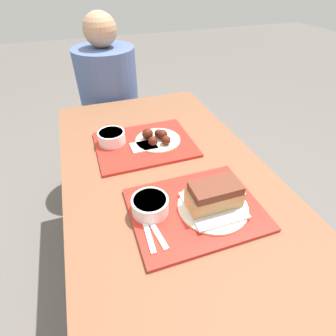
{
  "coord_description": "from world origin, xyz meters",
  "views": [
    {
      "loc": [
        -0.25,
        -0.75,
        1.39
      ],
      "look_at": [
        -0.01,
        -0.03,
        0.78
      ],
      "focal_mm": 28.0,
      "sensor_mm": 36.0,
      "label": 1
    }
  ],
  "objects": [
    {
      "name": "plastic_knife_near",
      "position": [
        -0.13,
        -0.26,
        0.75
      ],
      "size": [
        0.04,
        0.17,
        0.0
      ],
      "color": "white",
      "rests_on": "tray_near"
    },
    {
      "name": "wings_plate_far",
      "position": [
        0.02,
        0.2,
        0.77
      ],
      "size": [
        0.2,
        0.2,
        0.06
      ],
      "color": "beige",
      "rests_on": "tray_far"
    },
    {
      "name": "person_seated_across",
      "position": [
        -0.08,
        0.93,
        0.74
      ],
      "size": [
        0.37,
        0.37,
        0.73
      ],
      "color": "#4C6093",
      "rests_on": "picnic_bench_far"
    },
    {
      "name": "napkin_far",
      "position": [
        -0.05,
        0.18,
        0.76
      ],
      "size": [
        0.11,
        0.08,
        0.01
      ],
      "color": "white",
      "rests_on": "tray_far"
    },
    {
      "name": "tray_near",
      "position": [
        0.02,
        -0.22,
        0.75
      ],
      "size": [
        0.42,
        0.33,
        0.01
      ],
      "color": "red",
      "rests_on": "picnic_table"
    },
    {
      "name": "bowl_coleslaw_far",
      "position": [
        -0.17,
        0.26,
        0.78
      ],
      "size": [
        0.12,
        0.12,
        0.05
      ],
      "color": "white",
      "rests_on": "tray_far"
    },
    {
      "name": "condiment_packet",
      "position": [
        0.03,
        -0.15,
        0.75
      ],
      "size": [
        0.04,
        0.03,
        0.01
      ],
      "color": "teal",
      "rests_on": "tray_near"
    },
    {
      "name": "picnic_table",
      "position": [
        0.0,
        0.0,
        0.63
      ],
      "size": [
        0.78,
        1.43,
        0.74
      ],
      "color": "brown",
      "rests_on": "ground_plane"
    },
    {
      "name": "brisket_sandwich_plate",
      "position": [
        0.08,
        -0.24,
        0.79
      ],
      "size": [
        0.23,
        0.23,
        0.1
      ],
      "color": "beige",
      "rests_on": "tray_near"
    },
    {
      "name": "plastic_fork_near",
      "position": [
        -0.15,
        -0.26,
        0.75
      ],
      "size": [
        0.02,
        0.17,
        0.0
      ],
      "color": "white",
      "rests_on": "tray_near"
    },
    {
      "name": "picnic_bench_far",
      "position": [
        0.0,
        0.93,
        0.37
      ],
      "size": [
        0.75,
        0.28,
        0.44
      ],
      "color": "brown",
      "rests_on": "ground_plane"
    },
    {
      "name": "ground_plane",
      "position": [
        0.0,
        0.0,
        0.0
      ],
      "size": [
        12.0,
        12.0,
        0.0
      ],
      "primitive_type": "plane",
      "color": "#605B56"
    },
    {
      "name": "tray_far",
      "position": [
        -0.03,
        0.21,
        0.75
      ],
      "size": [
        0.42,
        0.33,
        0.01
      ],
      "color": "red",
      "rests_on": "picnic_table"
    },
    {
      "name": "bowl_coleslaw_near",
      "position": [
        -0.12,
        -0.19,
        0.78
      ],
      "size": [
        0.12,
        0.12,
        0.05
      ],
      "color": "white",
      "rests_on": "tray_near"
    }
  ]
}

